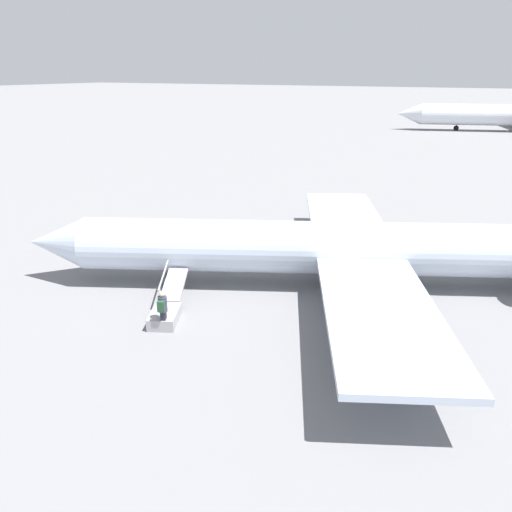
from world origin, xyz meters
TOP-DOWN VIEW (x-y plane):
  - ground_plane at (0.00, 0.00)m, footprint 600.00×600.00m
  - airplane_main at (-0.85, -0.37)m, footprint 28.56×22.44m
  - boarding_stairs at (5.07, 6.40)m, footprint 2.57×4.08m
  - passenger at (4.48, 7.40)m, footprint 0.45×0.57m

SIDE VIEW (x-z plane):
  - ground_plane at x=0.00m, z-range 0.00..0.00m
  - boarding_stairs at x=5.07m, z-range -0.46..1.20m
  - passenger at x=4.48m, z-range 0.13..1.87m
  - airplane_main at x=-0.85m, z-range -1.33..5.28m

